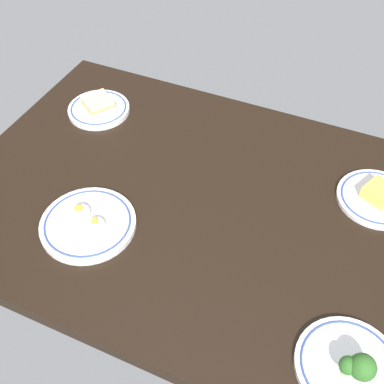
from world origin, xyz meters
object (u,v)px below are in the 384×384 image
plate_eggs (88,223)px  plate_sandwich (99,108)px  plate_broccoli (350,366)px  plate_cheese (377,197)px

plate_eggs → plate_sandwich: plate_eggs is taller
plate_eggs → plate_sandwich: 43.90cm
plate_eggs → plate_broccoli: plate_broccoli is taller
plate_broccoli → plate_sandwich: bearing=-30.0°
plate_cheese → plate_broccoli: plate_broccoli is taller
plate_cheese → plate_eggs: size_ratio=0.87×
plate_eggs → plate_broccoli: (-63.15, 9.76, 0.49)cm
plate_cheese → plate_broccoli: size_ratio=0.97×
plate_cheese → plate_eggs: (60.57, 36.11, 0.04)cm
plate_eggs → plate_sandwich: (20.76, -38.68, 0.24)cm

